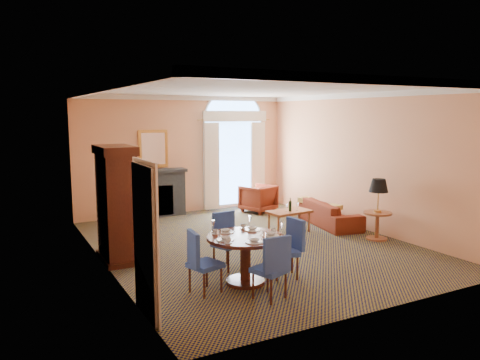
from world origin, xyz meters
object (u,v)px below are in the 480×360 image
armoire (117,206)px  coffee_table (289,212)px  armchair (258,198)px  dining_table (245,248)px  sofa (330,213)px  side_table (378,201)px

armoire → coffee_table: size_ratio=2.05×
armoire → armchair: armoire is taller
dining_table → coffee_table: 3.47m
sofa → armchair: bearing=29.8°
sofa → coffee_table: size_ratio=1.93×
armoire → coffee_table: armoire is taller
dining_table → armchair: bearing=57.7°
sofa → dining_table: bearing=134.8°
armchair → sofa: bearing=89.3°
dining_table → sofa: size_ratio=0.62×
armchair → side_table: (0.81, -3.74, 0.47)m
side_table → coffee_table: bearing=132.7°
side_table → armoire: bearing=167.5°
armoire → dining_table: bearing=-55.1°
armchair → dining_table: bearing=37.8°
dining_table → sofa: bearing=34.1°
coffee_table → side_table: size_ratio=0.80×
coffee_table → sofa: bearing=0.1°
coffee_table → side_table: bearing=-52.4°
side_table → sofa: bearing=91.9°
armoire → sofa: (5.27, 0.37, -0.74)m
armchair → coffee_table: bearing=57.6°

